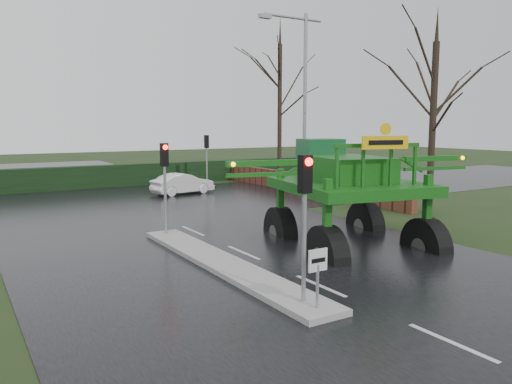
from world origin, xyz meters
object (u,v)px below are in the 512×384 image
traffic_signal_far (207,149)px  street_light_right (300,91)px  traffic_signal_near (305,197)px  traffic_signal_mid (165,169)px  keep_left_sign (318,269)px  crop_sprayer (324,179)px  white_sedan (183,194)px

traffic_signal_far → street_light_right: (1.69, -8.01, 3.40)m
traffic_signal_near → traffic_signal_mid: 8.50m
keep_left_sign → traffic_signal_mid: bearing=90.0°
traffic_signal_near → crop_sprayer: crop_sprayer is taller
traffic_signal_near → traffic_signal_far: (7.80, 21.02, 0.00)m
traffic_signal_near → traffic_signal_far: bearing=69.6°
street_light_right → crop_sprayer: bearing=-122.7°
traffic_signal_far → crop_sprayer: size_ratio=0.38×
traffic_signal_far → traffic_signal_near: bearing=69.6°
traffic_signal_far → white_sedan: size_ratio=0.92×
keep_left_sign → white_sedan: size_ratio=0.35×
keep_left_sign → crop_sprayer: bearing=49.4°
street_light_right → crop_sprayer: street_light_right is taller
traffic_signal_near → keep_left_sign: bearing=-90.0°
keep_left_sign → white_sedan: (5.25, 19.62, -1.06)m
keep_left_sign → white_sedan: bearing=75.0°
traffic_signal_mid → crop_sprayer: bearing=-57.7°
traffic_signal_mid → white_sedan: bearing=63.7°
keep_left_sign → street_light_right: size_ratio=0.14×
traffic_signal_mid → crop_sprayer: size_ratio=0.38×
crop_sprayer → keep_left_sign: bearing=-119.0°
traffic_signal_far → white_sedan: bearing=36.4°
traffic_signal_mid → crop_sprayer: crop_sprayer is taller
keep_left_sign → white_sedan: keep_left_sign is taller
keep_left_sign → crop_sprayer: crop_sprayer is taller
traffic_signal_near → crop_sprayer: 4.67m
traffic_signal_near → white_sedan: size_ratio=0.92×
traffic_signal_near → crop_sprayer: (3.27, 3.33, -0.08)m
traffic_signal_near → street_light_right: size_ratio=0.35×
traffic_signal_near → white_sedan: traffic_signal_near is taller
keep_left_sign → traffic_signal_mid: traffic_signal_mid is taller
traffic_signal_mid → traffic_signal_far: same height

